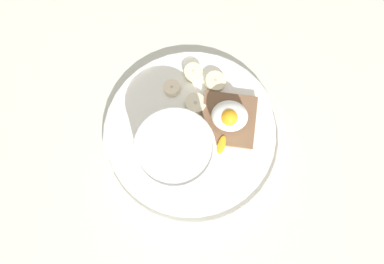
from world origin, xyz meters
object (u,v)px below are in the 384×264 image
at_px(banana_slice_back, 172,88).
at_px(banana_slice_right, 215,81).
at_px(oatmeal_bowl, 175,152).
at_px(poached_egg, 229,117).
at_px(toast_slice, 228,120).
at_px(banana_slice_left, 193,104).
at_px(banana_slice_front, 193,73).

xyz_separation_m(banana_slice_back, banana_slice_right, (-0.07, -0.02, 0.00)).
xyz_separation_m(oatmeal_bowl, poached_egg, (-0.07, -0.06, -0.00)).
relative_size(toast_slice, banana_slice_left, 1.84).
bearing_deg(banana_slice_right, banana_slice_front, -16.80).
bearing_deg(poached_egg, banana_slice_left, -20.54).
xyz_separation_m(toast_slice, banana_slice_front, (0.06, -0.07, -0.00)).
distance_m(oatmeal_bowl, poached_egg, 0.10).
bearing_deg(banana_slice_front, toast_slice, 131.22).
relative_size(toast_slice, poached_egg, 1.05).
distance_m(oatmeal_bowl, banana_slice_left, 0.09).
relative_size(banana_slice_left, banana_slice_back, 1.22).
bearing_deg(poached_egg, banana_slice_front, -49.42).
bearing_deg(banana_slice_back, banana_slice_left, 148.34).
bearing_deg(banana_slice_front, banana_slice_back, 43.75).
distance_m(poached_egg, banana_slice_back, 0.11).
bearing_deg(oatmeal_bowl, banana_slice_right, -110.85).
bearing_deg(poached_egg, banana_slice_back, -25.11).
bearing_deg(toast_slice, banana_slice_back, -24.37).
relative_size(banana_slice_left, banana_slice_right, 1.08).
bearing_deg(toast_slice, poached_egg, 80.31).
bearing_deg(banana_slice_left, oatmeal_bowl, 78.65).
xyz_separation_m(poached_egg, banana_slice_back, (0.09, -0.04, -0.03)).
bearing_deg(banana_slice_left, banana_slice_back, -31.66).
xyz_separation_m(toast_slice, banana_slice_right, (0.03, -0.06, -0.00)).
bearing_deg(oatmeal_bowl, banana_slice_left, -101.35).
distance_m(oatmeal_bowl, banana_slice_back, 0.11).
height_order(banana_slice_left, banana_slice_back, banana_slice_left).
bearing_deg(poached_egg, oatmeal_bowl, 40.32).
height_order(oatmeal_bowl, poached_egg, oatmeal_bowl).
distance_m(banana_slice_back, banana_slice_right, 0.07).
distance_m(poached_egg, banana_slice_left, 0.07).
xyz_separation_m(oatmeal_bowl, banana_slice_back, (0.02, -0.11, -0.03)).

